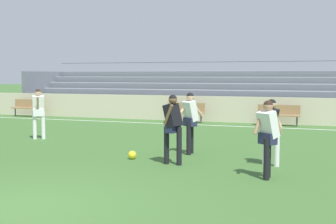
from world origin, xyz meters
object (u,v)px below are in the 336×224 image
at_px(player_white_wide_left, 268,132).
at_px(soccer_ball, 132,155).
at_px(bench_far_right, 185,111).
at_px(bleacher_stand, 202,92).
at_px(bench_near_bin, 278,113).
at_px(player_dark_on_ball, 271,126).
at_px(player_dark_challenging, 173,123).
at_px(bench_centre_sideline, 28,106).
at_px(player_white_deep_cover, 190,117).
at_px(player_white_dropping_back, 39,109).

bearing_deg(player_white_wide_left, soccer_ball, 163.19).
xyz_separation_m(bench_far_right, soccer_ball, (1.45, -9.27, -0.44)).
bearing_deg(bench_far_right, bleacher_stand, 92.62).
distance_m(bench_near_bin, player_dark_on_ball, 8.95).
relative_size(bench_near_bin, player_dark_challenging, 1.05).
xyz_separation_m(bench_centre_sideline, player_white_deep_cover, (11.28, -8.02, 0.48)).
bearing_deg(player_white_wide_left, bench_centre_sideline, 142.89).
bearing_deg(player_white_deep_cover, bench_near_bin, 78.98).
relative_size(bench_near_bin, player_white_dropping_back, 1.05).
height_order(bench_far_right, bench_near_bin, same).
xyz_separation_m(bench_far_right, player_white_wide_left, (5.06, -10.36, 0.45)).
distance_m(bleacher_stand, player_white_dropping_back, 10.75).
relative_size(player_dark_on_ball, soccer_ball, 7.35).
xyz_separation_m(bench_near_bin, player_white_wide_left, (0.85, -10.36, 0.45)).
bearing_deg(soccer_ball, bleacher_stand, 97.21).
bearing_deg(player_dark_on_ball, player_white_wide_left, -86.17).
xyz_separation_m(bleacher_stand, bench_far_right, (0.16, -3.41, -0.73)).
height_order(bench_far_right, player_dark_on_ball, player_dark_on_ball).
height_order(player_white_deep_cover, player_white_dropping_back, player_white_dropping_back).
height_order(player_white_deep_cover, player_dark_on_ball, player_white_deep_cover).
distance_m(bench_near_bin, player_white_deep_cover, 8.19).
height_order(bleacher_stand, player_dark_challenging, bleacher_stand).
bearing_deg(bench_near_bin, player_dark_challenging, -99.05).
distance_m(bench_centre_sideline, player_white_deep_cover, 13.85).
distance_m(bench_centre_sideline, player_dark_challenging, 14.84).
distance_m(bench_far_right, player_white_deep_cover, 8.46).
bearing_deg(player_dark_challenging, bench_far_right, 105.62).
bearing_deg(bleacher_stand, player_white_wide_left, -69.24).
height_order(bench_centre_sideline, player_dark_challenging, player_dark_challenging).
xyz_separation_m(player_dark_on_ball, soccer_ball, (-3.52, -0.36, -0.85)).
relative_size(bench_centre_sideline, player_white_wide_left, 1.08).
bearing_deg(bench_centre_sideline, player_dark_challenging, -40.30).
distance_m(player_white_deep_cover, player_dark_on_ball, 2.48).
relative_size(bench_far_right, player_dark_on_ball, 1.11).
bearing_deg(bleacher_stand, player_dark_challenging, -77.69).
relative_size(bench_centre_sideline, player_white_deep_cover, 1.05).
relative_size(bench_near_bin, bench_centre_sideline, 1.00).
height_order(player_white_deep_cover, soccer_ball, player_white_deep_cover).
distance_m(bleacher_stand, player_dark_on_ball, 13.35).
bearing_deg(bench_centre_sideline, player_white_wide_left, -37.11).
height_order(player_dark_challenging, player_white_dropping_back, player_dark_challenging).
distance_m(bench_near_bin, player_dark_challenging, 9.73).
distance_m(bench_far_right, player_dark_challenging, 9.98).
distance_m(player_dark_challenging, player_dark_on_ball, 2.39).
xyz_separation_m(bleacher_stand, bench_centre_sideline, (-8.48, -3.41, -0.73)).
bearing_deg(player_white_wide_left, player_white_dropping_back, 157.16).
xyz_separation_m(bench_centre_sideline, player_white_wide_left, (13.70, -10.36, 0.45)).
height_order(bench_near_bin, player_dark_on_ball, player_dark_on_ball).
height_order(player_dark_on_ball, player_white_wide_left, player_white_wide_left).
height_order(bleacher_stand, soccer_ball, bleacher_stand).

